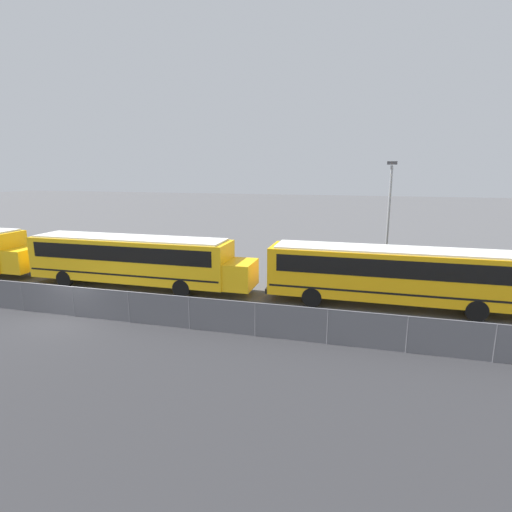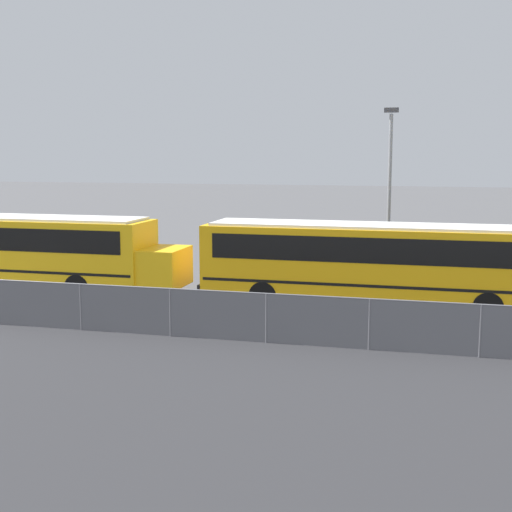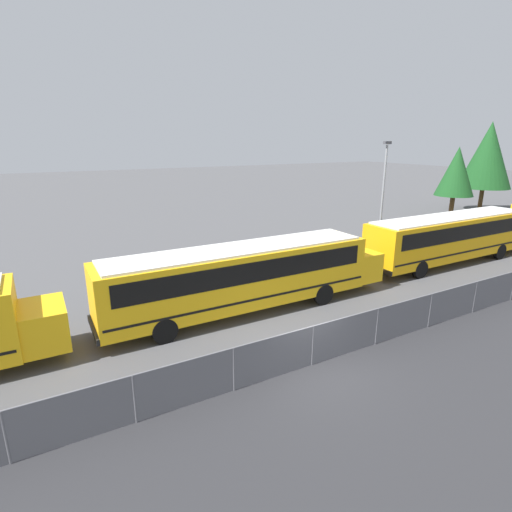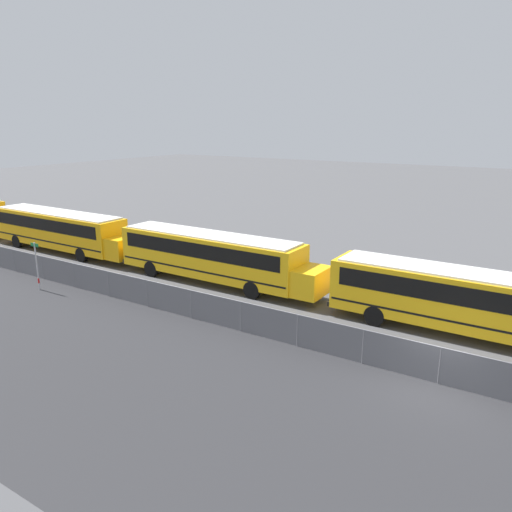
# 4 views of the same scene
# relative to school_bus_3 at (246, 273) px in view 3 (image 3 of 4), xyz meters

# --- Properties ---
(ground_plane) EXTENTS (200.00, 200.00, 0.00)m
(ground_plane) POSITION_rel_school_bus_3_xyz_m (-0.16, -5.15, -1.82)
(ground_plane) COLOR #4C4C4F
(road_strip) EXTENTS (148.10, 12.00, 0.01)m
(road_strip) POSITION_rel_school_bus_3_xyz_m (-0.16, -11.15, -1.82)
(road_strip) COLOR #2B2B2D
(road_strip) RESTS_ON ground_plane
(fence) EXTENTS (114.17, 0.07, 1.50)m
(fence) POSITION_rel_school_bus_3_xyz_m (-0.16, -5.15, -1.05)
(fence) COLOR #9EA0A5
(fence) RESTS_ON ground_plane
(school_bus_3) EXTENTS (13.93, 2.47, 3.04)m
(school_bus_3) POSITION_rel_school_bus_3_xyz_m (0.00, 0.00, 0.00)
(school_bus_3) COLOR yellow
(school_bus_3) RESTS_ON ground_plane
(school_bus_4) EXTENTS (13.93, 2.47, 3.04)m
(school_bus_4) POSITION_rel_school_bus_3_xyz_m (14.79, 0.33, 0.00)
(school_bus_4) COLOR #EDA80F
(school_bus_4) RESTS_ON ground_plane
(light_pole) EXTENTS (0.60, 0.24, 7.42)m
(light_pole) POSITION_rel_school_bus_3_xyz_m (14.52, 6.10, 2.27)
(light_pole) COLOR gray
(light_pole) RESTS_ON ground_plane
(tree_0) EXTENTS (3.60, 3.60, 6.92)m
(tree_0) POSITION_rel_school_bus_3_xyz_m (28.32, 9.99, 2.73)
(tree_0) COLOR #51381E
(tree_0) RESTS_ON ground_plane
(tree_2) EXTENTS (5.29, 5.29, 9.38)m
(tree_2) POSITION_rel_school_bus_3_xyz_m (35.01, 11.23, 4.11)
(tree_2) COLOR #51381E
(tree_2) RESTS_ON ground_plane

